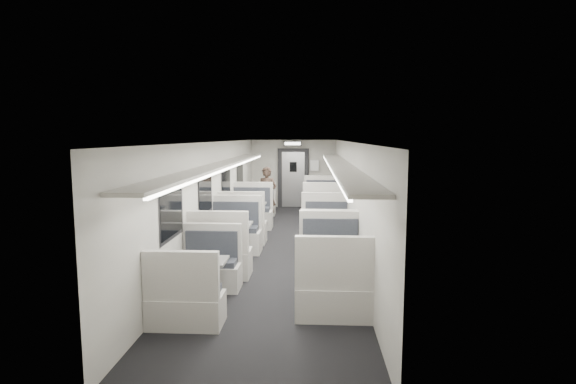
# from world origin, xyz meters

# --- Properties ---
(room) EXTENTS (3.24, 12.24, 2.64)m
(room) POSITION_xyz_m (0.00, 0.00, 1.20)
(room) COLOR black
(room) RESTS_ON ground
(booth_left_a) EXTENTS (0.97, 1.97, 1.05)m
(booth_left_a) POSITION_xyz_m (-1.00, 3.58, 0.35)
(booth_left_a) COLOR beige
(booth_left_a) RESTS_ON room
(booth_left_b) EXTENTS (1.16, 2.35, 1.26)m
(booth_left_b) POSITION_xyz_m (-1.00, 1.33, 0.42)
(booth_left_b) COLOR beige
(booth_left_b) RESTS_ON room
(booth_left_c) EXTENTS (1.13, 2.30, 1.23)m
(booth_left_c) POSITION_xyz_m (-1.00, -1.26, 0.41)
(booth_left_c) COLOR beige
(booth_left_c) RESTS_ON room
(booth_left_d) EXTENTS (0.98, 2.00, 1.07)m
(booth_left_d) POSITION_xyz_m (-1.00, -3.52, 0.36)
(booth_left_d) COLOR beige
(booth_left_d) RESTS_ON room
(booth_right_a) EXTENTS (1.16, 2.36, 1.26)m
(booth_right_a) POSITION_xyz_m (1.00, 3.47, 0.42)
(booth_right_a) COLOR beige
(booth_right_a) RESTS_ON room
(booth_right_b) EXTENTS (1.14, 2.31, 1.24)m
(booth_right_b) POSITION_xyz_m (1.00, 1.38, 0.41)
(booth_right_b) COLOR beige
(booth_right_b) RESTS_ON room
(booth_right_c) EXTENTS (1.08, 2.19, 1.17)m
(booth_right_c) POSITION_xyz_m (1.00, -0.66, 0.39)
(booth_right_c) COLOR beige
(booth_right_c) RESTS_ON room
(booth_right_d) EXTENTS (1.10, 2.24, 1.20)m
(booth_right_d) POSITION_xyz_m (1.00, -3.03, 0.40)
(booth_right_d) COLOR beige
(booth_right_d) RESTS_ON room
(passenger) EXTENTS (0.68, 0.54, 1.65)m
(passenger) POSITION_xyz_m (-0.65, 3.03, 0.82)
(passenger) COLOR black
(passenger) RESTS_ON room
(window_a) EXTENTS (0.02, 1.18, 0.84)m
(window_a) POSITION_xyz_m (-1.49, 3.40, 1.35)
(window_a) COLOR black
(window_a) RESTS_ON room
(window_b) EXTENTS (0.02, 1.18, 0.84)m
(window_b) POSITION_xyz_m (-1.49, 1.20, 1.35)
(window_b) COLOR black
(window_b) RESTS_ON room
(window_c) EXTENTS (0.02, 1.18, 0.84)m
(window_c) POSITION_xyz_m (-1.49, -1.00, 1.35)
(window_c) COLOR black
(window_c) RESTS_ON room
(window_d) EXTENTS (0.02, 1.18, 0.84)m
(window_d) POSITION_xyz_m (-1.49, -3.20, 1.35)
(window_d) COLOR black
(window_d) RESTS_ON room
(luggage_rack_left) EXTENTS (0.46, 10.40, 0.09)m
(luggage_rack_left) POSITION_xyz_m (-1.24, -0.30, 1.92)
(luggage_rack_left) COLOR beige
(luggage_rack_left) RESTS_ON room
(luggage_rack_right) EXTENTS (0.46, 10.40, 0.09)m
(luggage_rack_right) POSITION_xyz_m (1.24, -0.30, 1.92)
(luggage_rack_right) COLOR beige
(luggage_rack_right) RESTS_ON room
(vestibule_door) EXTENTS (1.10, 0.13, 2.10)m
(vestibule_door) POSITION_xyz_m (0.00, 5.93, 1.04)
(vestibule_door) COLOR black
(vestibule_door) RESTS_ON room
(exit_sign) EXTENTS (0.62, 0.12, 0.16)m
(exit_sign) POSITION_xyz_m (0.00, 5.44, 2.28)
(exit_sign) COLOR black
(exit_sign) RESTS_ON room
(wall_notice) EXTENTS (0.32, 0.02, 0.40)m
(wall_notice) POSITION_xyz_m (0.75, 5.92, 1.50)
(wall_notice) COLOR white
(wall_notice) RESTS_ON room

